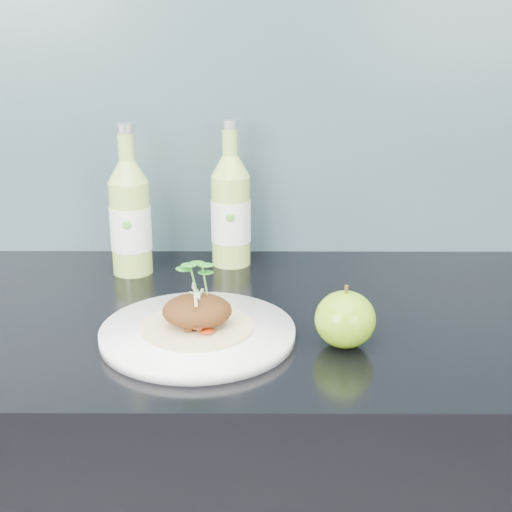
# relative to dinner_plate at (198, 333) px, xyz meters

# --- Properties ---
(subway_backsplash) EXTENTS (4.00, 0.02, 0.70)m
(subway_backsplash) POSITION_rel_dinner_plate_xyz_m (0.01, 0.39, 0.34)
(subway_backsplash) COLOR #65919F
(subway_backsplash) RESTS_ON kitchen_counter
(dinner_plate) EXTENTS (0.35, 0.35, 0.02)m
(dinner_plate) POSITION_rel_dinner_plate_xyz_m (0.00, 0.00, 0.00)
(dinner_plate) COLOR white
(dinner_plate) RESTS_ON kitchen_counter
(pork_taco) EXTENTS (0.16, 0.16, 0.10)m
(pork_taco) POSITION_rel_dinner_plate_xyz_m (0.00, 0.00, 0.04)
(pork_taco) COLOR tan
(pork_taco) RESTS_ON dinner_plate
(green_apple) EXTENTS (0.11, 0.11, 0.09)m
(green_apple) POSITION_rel_dinner_plate_xyz_m (0.20, -0.02, 0.03)
(green_apple) COLOR #58870E
(green_apple) RESTS_ON kitchen_counter
(cider_bottle_left) EXTENTS (0.08, 0.08, 0.26)m
(cider_bottle_left) POSITION_rel_dinner_plate_xyz_m (-0.13, 0.27, 0.09)
(cider_bottle_left) COLOR #9DC652
(cider_bottle_left) RESTS_ON kitchen_counter
(cider_bottle_right) EXTENTS (0.08, 0.08, 0.26)m
(cider_bottle_right) POSITION_rel_dinner_plate_xyz_m (0.03, 0.31, 0.09)
(cider_bottle_right) COLOR #A6C753
(cider_bottle_right) RESTS_ON kitchen_counter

